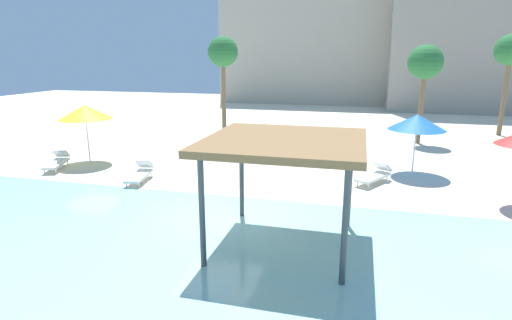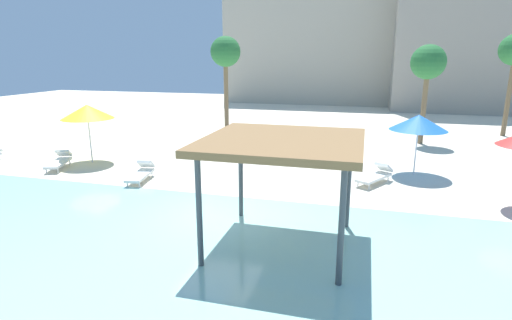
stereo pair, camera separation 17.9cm
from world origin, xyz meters
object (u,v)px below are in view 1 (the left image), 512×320
Objects in this scene: lounge_chair_2 at (375,175)px; palm_tree_1 at (425,64)px; lounge_chair_4 at (57,161)px; palm_tree_2 at (223,54)px; lounge_chair_0 at (140,173)px; shade_pavilion at (285,146)px; beach_umbrella_yellow_2 at (85,112)px; palm_tree_0 at (511,52)px; beach_umbrella_blue_0 at (417,122)px.

lounge_chair_2 is 9.83m from palm_tree_1.
lounge_chair_4 is 0.32× the size of palm_tree_2.
lounge_chair_2 is 0.32× the size of palm_tree_2.
lounge_chair_0 is 0.99× the size of lounge_chair_4.
palm_tree_2 is at bearing 114.17° from shade_pavilion.
lounge_chair_2 and lounge_chair_4 have the same top height.
beach_umbrella_yellow_2 is 10.01m from palm_tree_2.
lounge_chair_0 is at bearing 60.20° from lounge_chair_4.
palm_tree_0 is (10.44, 18.66, 2.42)m from shade_pavilion.
palm_tree_0 reaches higher than shade_pavilion.
beach_umbrella_blue_0 is at bearing -120.65° from palm_tree_0.
lounge_chair_2 is (9.11, 2.13, 0.00)m from lounge_chair_0.
beach_umbrella_yellow_2 is 17.90m from palm_tree_1.
palm_tree_2 is (-9.30, 8.83, 4.70)m from lounge_chair_2.
lounge_chair_4 is 0.36× the size of palm_tree_1.
lounge_chair_4 is at bearing 156.24° from shade_pavilion.
beach_umbrella_yellow_2 is at bearing -112.08° from palm_tree_2.
shade_pavilion reaches higher than lounge_chair_0.
lounge_chair_2 is (-1.58, -1.65, -1.91)m from beach_umbrella_blue_0.
palm_tree_1 is 0.90× the size of palm_tree_2.
palm_tree_1 is at bearing 70.97° from shade_pavilion.
shade_pavilion is 1.98× the size of lounge_chair_4.
shade_pavilion is 15.78m from palm_tree_1.
palm_tree_1 is (5.11, 14.82, 1.76)m from shade_pavilion.
beach_umbrella_yellow_2 is at bearing -127.94° from lounge_chair_0.
palm_tree_2 reaches higher than shade_pavilion.
palm_tree_1 is at bearing 29.13° from beach_umbrella_yellow_2.
palm_tree_0 is at bearing 102.10° from lounge_chair_4.
beach_umbrella_yellow_2 is (-14.51, -1.77, 0.17)m from beach_umbrella_blue_0.
palm_tree_0 is at bearing 30.91° from beach_umbrella_yellow_2.
beach_umbrella_yellow_2 is at bearing -173.04° from beach_umbrella_blue_0.
palm_tree_1 is at bearing 81.53° from beach_umbrella_blue_0.
palm_tree_0 is 1.13× the size of palm_tree_1.
palm_tree_0 is (21.62, 13.74, 4.79)m from lounge_chair_4.
lounge_chair_2 is 15.45m from palm_tree_0.
palm_tree_2 reaches higher than lounge_chair_4.
beach_umbrella_yellow_2 reaches higher than lounge_chair_2.
beach_umbrella_yellow_2 is 0.49× the size of palm_tree_1.
palm_tree_1 is at bearing 122.12° from lounge_chair_0.
shade_pavilion is at bearing -30.62° from beach_umbrella_yellow_2.
palm_tree_2 is at bearing 136.36° from lounge_chair_4.
beach_umbrella_yellow_2 is 2.53m from lounge_chair_4.
palm_tree_1 reaches higher than beach_umbrella_blue_0.
shade_pavilion is 16.74m from palm_tree_2.
shade_pavilion is 21.52m from palm_tree_0.
lounge_chair_0 is 9.36m from lounge_chair_2.
beach_umbrella_blue_0 is 0.41× the size of palm_tree_0.
beach_umbrella_blue_0 is at bearing 80.85° from lounge_chair_4.
palm_tree_1 is at bearing -1.43° from palm_tree_2.
lounge_chair_4 is at bearing -113.31° from palm_tree_2.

